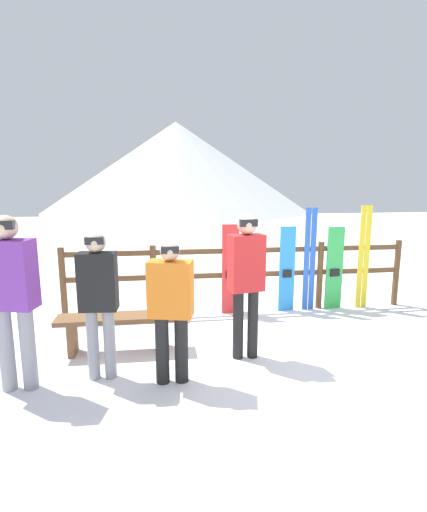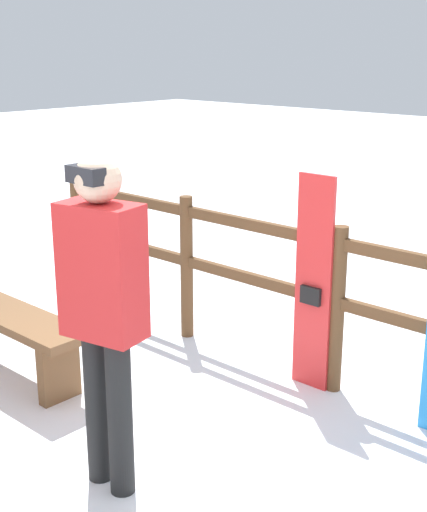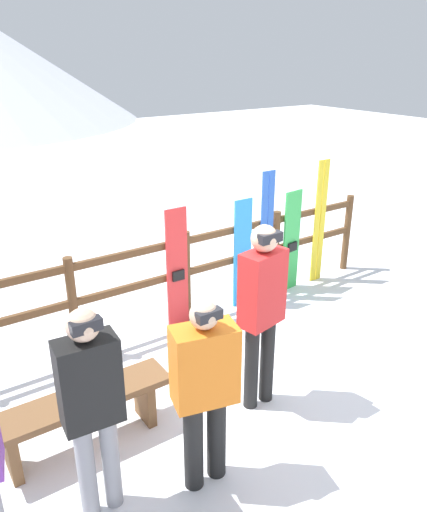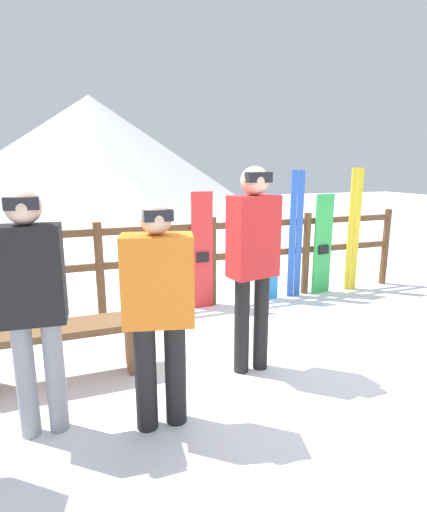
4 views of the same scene
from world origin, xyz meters
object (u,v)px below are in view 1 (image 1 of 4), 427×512
(person_orange, at_px, (171,304))
(snowboard_blue, at_px, (287,269))
(person_red, at_px, (246,275))
(ski_pair_blue, at_px, (310,260))
(snowboard_green, at_px, (334,269))
(bench, at_px, (118,325))
(ski_pair_yellow, at_px, (364,257))
(person_black, at_px, (99,295))
(snowboard_red, at_px, (230,270))
(person_purple, at_px, (12,291))

(person_orange, bearing_deg, snowboard_blue, 47.58)
(person_red, bearing_deg, ski_pair_blue, 49.21)
(snowboard_blue, xyz_separation_m, snowboard_green, (0.83, -0.00, -0.01))
(snowboard_blue, bearing_deg, bench, -153.84)
(person_orange, relative_size, person_red, 0.88)
(ski_pair_yellow, bearing_deg, person_orange, -146.86)
(person_orange, relative_size, snowboard_green, 1.10)
(person_black, xyz_separation_m, snowboard_green, (3.55, 1.96, -0.26))
(snowboard_green, bearing_deg, person_black, -151.09)
(person_black, height_order, ski_pair_yellow, ski_pair_yellow)
(person_orange, height_order, snowboard_red, person_orange)
(person_orange, bearing_deg, person_black, 166.01)
(snowboard_red, height_order, ski_pair_yellow, ski_pair_yellow)
(snowboard_green, bearing_deg, person_purple, -154.51)
(person_black, bearing_deg, person_purple, -171.40)
(bench, xyz_separation_m, snowboard_blue, (2.61, 1.28, 0.34))
(person_purple, bearing_deg, snowboard_blue, 30.43)
(person_orange, xyz_separation_m, person_red, (0.91, 0.49, 0.16))
(snowboard_blue, bearing_deg, snowboard_red, 180.00)
(person_black, xyz_separation_m, snowboard_red, (1.78, 1.96, -0.22))
(ski_pair_blue, bearing_deg, snowboard_red, -179.85)
(person_orange, relative_size, person_black, 0.95)
(snowboard_blue, height_order, snowboard_green, snowboard_blue)
(snowboard_blue, bearing_deg, person_black, -144.27)
(ski_pair_blue, height_order, ski_pair_yellow, ski_pair_yellow)
(person_purple, xyz_separation_m, snowboard_green, (4.38, 2.09, -0.37))
(person_orange, relative_size, ski_pair_yellow, 0.88)
(person_purple, distance_m, ski_pair_yellow, 5.32)
(person_purple, xyz_separation_m, ski_pair_blue, (3.94, 2.09, -0.20))
(person_red, height_order, snowboard_red, person_red)
(person_orange, distance_m, person_red, 1.05)
(person_orange, bearing_deg, person_red, 28.14)
(bench, xyz_separation_m, snowboard_green, (3.44, 1.28, 0.33))
(person_purple, height_order, person_orange, person_purple)
(person_purple, xyz_separation_m, person_black, (0.83, 0.12, -0.11))
(person_orange, distance_m, person_black, 0.79)
(bench, relative_size, snowboard_blue, 1.07)
(person_purple, bearing_deg, snowboard_green, 25.49)
(bench, height_order, person_purple, person_purple)
(person_red, bearing_deg, snowboard_blue, 57.62)
(person_red, bearing_deg, bench, 166.17)
(person_black, distance_m, snowboard_red, 2.66)
(person_orange, relative_size, snowboard_blue, 1.09)
(person_purple, distance_m, snowboard_red, 3.36)
(snowboard_blue, distance_m, ski_pair_yellow, 1.35)
(person_purple, distance_m, ski_pair_blue, 4.46)
(person_purple, distance_m, person_black, 0.84)
(bench, relative_size, person_black, 0.93)
(person_purple, xyz_separation_m, person_red, (2.50, 0.42, -0.02))
(person_black, bearing_deg, snowboard_green, 28.91)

